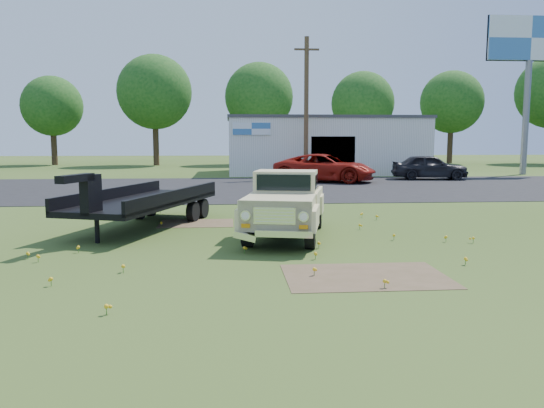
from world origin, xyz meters
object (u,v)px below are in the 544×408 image
Objects in this scene: vintage_pickup_truck at (286,204)px; flatbed_trailer at (144,197)px; billboard at (529,52)px; dark_sedan at (430,167)px; red_pickup at (325,168)px.

flatbed_trailer is at bearing 168.03° from vintage_pickup_truck.
dark_sedan is at bearing -153.65° from billboard.
billboard reaches higher than dark_sedan.
red_pickup is at bearing 89.16° from vintage_pickup_truck.
flatbed_trailer is 22.55m from dark_sedan.
dark_sedan is (14.94, 16.90, -0.09)m from flatbed_trailer.
flatbed_trailer is at bearing -138.00° from billboard.
billboard reaches higher than vintage_pickup_truck.
billboard is at bearing 61.18° from flatbed_trailer.
vintage_pickup_truck reaches higher than dark_sedan.
billboard is 12.26m from dark_sedan.
vintage_pickup_truck is 0.75× the size of flatbed_trailer.
vintage_pickup_truck is 4.29m from flatbed_trailer.
flatbed_trailer reaches higher than red_pickup.
flatbed_trailer is 1.08× the size of red_pickup.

